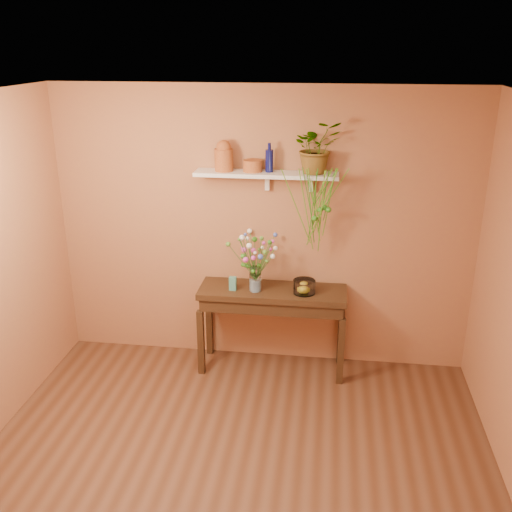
# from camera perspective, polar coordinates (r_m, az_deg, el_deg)

# --- Properties ---
(room) EXTENTS (4.04, 4.04, 2.70)m
(room) POSITION_cam_1_polar(r_m,az_deg,el_deg) (3.65, -3.25, -7.02)
(room) COLOR brown
(room) RESTS_ON ground
(sideboard) EXTENTS (1.39, 0.45, 0.84)m
(sideboard) POSITION_cam_1_polar(r_m,az_deg,el_deg) (5.47, 1.65, -4.49)
(sideboard) COLOR #382415
(sideboard) RESTS_ON ground
(wall_shelf) EXTENTS (1.30, 0.24, 0.19)m
(wall_shelf) POSITION_cam_1_polar(r_m,az_deg,el_deg) (5.21, 1.15, 8.09)
(wall_shelf) COLOR white
(wall_shelf) RESTS_ON room
(terracotta_jug) EXTENTS (0.20, 0.20, 0.28)m
(terracotta_jug) POSITION_cam_1_polar(r_m,az_deg,el_deg) (5.23, -3.22, 9.87)
(terracotta_jug) COLOR #A25D32
(terracotta_jug) RESTS_ON wall_shelf
(terracotta_pot) EXTENTS (0.19, 0.19, 0.11)m
(terracotta_pot) POSITION_cam_1_polar(r_m,az_deg,el_deg) (5.22, -0.33, 8.97)
(terracotta_pot) COLOR #A25D32
(terracotta_pot) RESTS_ON wall_shelf
(blue_bottle) EXTENTS (0.09, 0.09, 0.26)m
(blue_bottle) POSITION_cam_1_polar(r_m,az_deg,el_deg) (5.19, 1.33, 9.50)
(blue_bottle) COLOR #0C0F47
(blue_bottle) RESTS_ON wall_shelf
(spider_plant) EXTENTS (0.52, 0.48, 0.46)m
(spider_plant) POSITION_cam_1_polar(r_m,az_deg,el_deg) (5.15, 6.04, 10.72)
(spider_plant) COLOR #2F7419
(spider_plant) RESTS_ON wall_shelf
(plant_fronds) EXTENTS (0.58, 0.27, 0.80)m
(plant_fronds) POSITION_cam_1_polar(r_m,az_deg,el_deg) (5.11, 6.30, 5.00)
(plant_fronds) COLOR #2F7419
(plant_fronds) RESTS_ON wall_shelf
(glass_vase) EXTENTS (0.11, 0.11, 0.23)m
(glass_vase) POSITION_cam_1_polar(r_m,az_deg,el_deg) (5.35, -0.07, -2.48)
(glass_vase) COLOR white
(glass_vase) RESTS_ON sideboard
(bouquet) EXTENTS (0.47, 0.44, 0.47)m
(bouquet) POSITION_cam_1_polar(r_m,az_deg,el_deg) (5.24, -0.21, 0.43)
(bouquet) COLOR #386B28
(bouquet) RESTS_ON glass_vase
(glass_bowl) EXTENTS (0.21, 0.21, 0.12)m
(glass_bowl) POSITION_cam_1_polar(r_m,az_deg,el_deg) (5.34, 4.81, -3.11)
(glass_bowl) COLOR white
(glass_bowl) RESTS_ON sideboard
(lemon) EXTENTS (0.08, 0.08, 0.08)m
(lemon) POSITION_cam_1_polar(r_m,az_deg,el_deg) (5.35, 4.77, -3.24)
(lemon) COLOR yellow
(lemon) RESTS_ON glass_bowl
(carton) EXTENTS (0.07, 0.05, 0.13)m
(carton) POSITION_cam_1_polar(r_m,az_deg,el_deg) (5.39, -2.32, -2.75)
(carton) COLOR #2F678C
(carton) RESTS_ON sideboard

